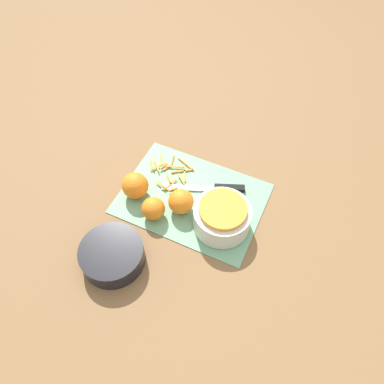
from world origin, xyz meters
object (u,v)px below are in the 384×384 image
at_px(orange_left, 181,202).
at_px(orange_right, 153,209).
at_px(bowl_dark, 112,255).
at_px(bowl_speckled, 222,216).
at_px(knife, 218,188).
at_px(orange_back, 135,186).

distance_m(orange_left, orange_right, 0.08).
height_order(bowl_dark, orange_left, orange_left).
height_order(bowl_speckled, bowl_dark, bowl_speckled).
bearing_deg(knife, orange_back, 6.33).
bearing_deg(orange_right, orange_back, -28.11).
bearing_deg(orange_right, bowl_speckled, -164.28).
xyz_separation_m(knife, orange_right, (0.14, 0.17, 0.03)).
xyz_separation_m(knife, orange_left, (0.07, 0.11, 0.03)).
distance_m(bowl_dark, orange_right, 0.18).
distance_m(orange_left, orange_back, 0.15).
height_order(knife, orange_left, orange_left).
bearing_deg(orange_left, knife, -122.96).
height_order(bowl_speckled, orange_back, bowl_speckled).
distance_m(bowl_speckled, knife, 0.13).
relative_size(bowl_speckled, knife, 0.66).
relative_size(knife, orange_left, 3.29).
height_order(orange_left, orange_right, orange_left).
xyz_separation_m(bowl_speckled, orange_left, (0.13, 0.00, -0.01)).
xyz_separation_m(bowl_dark, orange_back, (0.05, -0.22, 0.02)).
bearing_deg(bowl_dark, knife, -116.52).
bearing_deg(orange_right, orange_left, -139.25).
distance_m(bowl_speckled, orange_left, 0.13).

